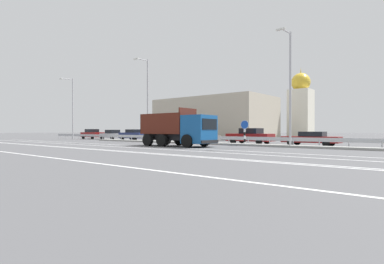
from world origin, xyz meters
The scene contains 22 objects.
ground_plane centered at (0.00, 0.00, 0.00)m, with size 320.00×320.00×0.00m, color #4C4C4F.
lane_strip_0 centered at (0.27, -4.03, 0.00)m, with size 63.00×0.16×0.01m, color silver.
lane_strip_1 centered at (0.27, -6.08, 0.00)m, with size 63.00×0.16×0.01m, color silver.
lane_strip_2 centered at (0.27, -8.97, 0.00)m, with size 63.00×0.16×0.01m, color silver.
lane_strip_3 centered at (0.27, -9.38, 0.00)m, with size 63.00×0.16×0.01m, color silver.
lane_strip_4 centered at (0.27, -14.20, 0.00)m, with size 63.00×0.16×0.01m, color silver.
median_island centered at (0.00, 2.21, 0.09)m, with size 34.65×1.10×0.18m, color gray.
median_guardrail centered at (0.00, 3.20, 0.57)m, with size 63.00×0.09×0.78m.
dump_truck centered at (1.21, -2.19, 1.28)m, with size 6.91×2.91×3.20m.
median_road_sign centered at (4.34, 2.21, 1.21)m, with size 0.79×0.16×2.26m.
street_lamp_0 centered at (-25.13, 2.14, 5.05)m, with size 0.72×1.97×9.18m.
street_lamp_1 centered at (-8.32, 2.08, 5.21)m, with size 0.70×1.89×9.52m.
street_lamp_2 centered at (8.48, 2.02, 5.04)m, with size 0.71×1.92×9.19m.
parked_car_0 centered at (-25.01, 5.50, 0.78)m, with size 4.33×1.85×1.57m.
parked_car_1 centered at (-20.12, 5.77, 0.72)m, with size 4.13×1.90×1.45m.
parked_car_2 centered at (-15.08, 5.61, 0.76)m, with size 4.19×1.98×1.50m.
parked_car_3 centered at (-8.96, 5.33, 0.75)m, with size 4.19×1.90×1.50m.
parked_car_4 centered at (-2.89, 5.11, 0.66)m, with size 4.45×2.09×1.27m.
parked_car_5 centered at (3.20, 5.33, 0.79)m, with size 4.53×2.12×1.57m.
parked_car_6 centered at (9.07, 5.40, 0.65)m, with size 4.75×1.86×1.25m.
background_building_0 centered at (-12.33, 21.08, 3.40)m, with size 19.43×10.73×6.81m, color #B7AD99.
church_tower centered at (-0.97, 31.22, 5.54)m, with size 3.60×3.60×12.25m.
Camera 1 is at (17.56, -21.17, 1.35)m, focal length 28.00 mm.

